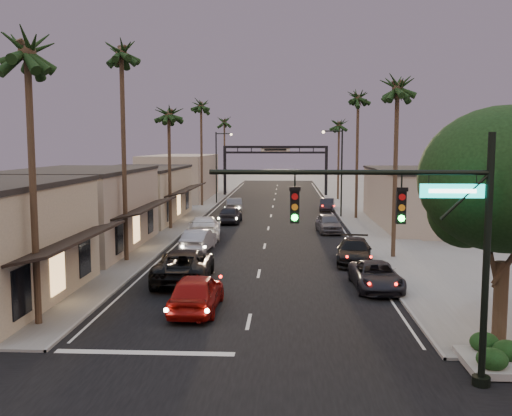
# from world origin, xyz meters

# --- Properties ---
(ground) EXTENTS (200.00, 200.00, 0.00)m
(ground) POSITION_xyz_m (0.00, 40.00, 0.00)
(ground) COLOR slate
(ground) RESTS_ON ground
(road) EXTENTS (14.00, 120.00, 0.02)m
(road) POSITION_xyz_m (0.00, 45.00, 0.00)
(road) COLOR black
(road) RESTS_ON ground
(sidewalk_left) EXTENTS (5.00, 92.00, 0.12)m
(sidewalk_left) POSITION_xyz_m (-9.50, 52.00, 0.06)
(sidewalk_left) COLOR slate
(sidewalk_left) RESTS_ON ground
(sidewalk_right) EXTENTS (5.00, 92.00, 0.12)m
(sidewalk_right) POSITION_xyz_m (9.50, 52.00, 0.06)
(sidewalk_right) COLOR slate
(sidewalk_right) RESTS_ON ground
(storefront_mid) EXTENTS (8.00, 14.00, 5.50)m
(storefront_mid) POSITION_xyz_m (-13.00, 26.00, 2.75)
(storefront_mid) COLOR gray
(storefront_mid) RESTS_ON ground
(storefront_far) EXTENTS (8.00, 16.00, 5.00)m
(storefront_far) POSITION_xyz_m (-13.00, 42.00, 2.50)
(storefront_far) COLOR tan
(storefront_far) RESTS_ON ground
(storefront_dist) EXTENTS (8.00, 20.00, 6.00)m
(storefront_dist) POSITION_xyz_m (-13.00, 65.00, 3.00)
(storefront_dist) COLOR gray
(storefront_dist) RESTS_ON ground
(building_right) EXTENTS (8.00, 18.00, 5.00)m
(building_right) POSITION_xyz_m (14.00, 40.00, 2.50)
(building_right) COLOR gray
(building_right) RESTS_ON ground
(traffic_signal) EXTENTS (8.51, 0.22, 7.80)m
(traffic_signal) POSITION_xyz_m (5.69, 4.00, 5.08)
(traffic_signal) COLOR black
(traffic_signal) RESTS_ON ground
(corner_tree) EXTENTS (6.20, 6.20, 8.80)m
(corner_tree) POSITION_xyz_m (9.48, 7.45, 5.98)
(corner_tree) COLOR #38281C
(corner_tree) RESTS_ON ground
(planter) EXTENTS (2.20, 2.60, 0.24)m
(planter) POSITION_xyz_m (8.60, 5.50, 0.00)
(planter) COLOR gray
(planter) RESTS_ON ground
(arch) EXTENTS (15.20, 0.40, 7.27)m
(arch) POSITION_xyz_m (0.00, 70.00, 5.53)
(arch) COLOR black
(arch) RESTS_ON ground
(streetlight_right) EXTENTS (2.13, 0.30, 9.00)m
(streetlight_right) POSITION_xyz_m (6.92, 45.00, 5.33)
(streetlight_right) COLOR black
(streetlight_right) RESTS_ON ground
(streetlight_left) EXTENTS (2.13, 0.30, 9.00)m
(streetlight_left) POSITION_xyz_m (-6.92, 58.00, 5.33)
(streetlight_left) COLOR black
(streetlight_left) RESTS_ON ground
(palm_la) EXTENTS (3.20, 3.20, 13.20)m
(palm_la) POSITION_xyz_m (-8.60, 9.00, 11.44)
(palm_la) COLOR #38281C
(palm_la) RESTS_ON ground
(palm_lb) EXTENTS (3.20, 3.20, 15.20)m
(palm_lb) POSITION_xyz_m (-8.60, 22.00, 13.39)
(palm_lb) COLOR #38281C
(palm_lb) RESTS_ON ground
(palm_lc) EXTENTS (3.20, 3.20, 12.20)m
(palm_lc) POSITION_xyz_m (-8.60, 36.00, 10.47)
(palm_lc) COLOR #38281C
(palm_lc) RESTS_ON ground
(palm_ld) EXTENTS (3.20, 3.20, 14.20)m
(palm_ld) POSITION_xyz_m (-8.60, 55.00, 12.42)
(palm_ld) COLOR #38281C
(palm_ld) RESTS_ON ground
(palm_ra) EXTENTS (3.20, 3.20, 13.20)m
(palm_ra) POSITION_xyz_m (8.60, 24.00, 11.44)
(palm_ra) COLOR #38281C
(palm_ra) RESTS_ON ground
(palm_rb) EXTENTS (3.20, 3.20, 14.20)m
(palm_rb) POSITION_xyz_m (8.60, 44.00, 12.42)
(palm_rb) COLOR #38281C
(palm_rb) RESTS_ON ground
(palm_rc) EXTENTS (3.20, 3.20, 12.20)m
(palm_rc) POSITION_xyz_m (8.60, 64.00, 10.47)
(palm_rc) COLOR #38281C
(palm_rc) RESTS_ON ground
(palm_far) EXTENTS (3.20, 3.20, 13.20)m
(palm_far) POSITION_xyz_m (-8.30, 78.00, 11.44)
(palm_far) COLOR #38281C
(palm_far) RESTS_ON ground
(oncoming_red) EXTENTS (2.12, 5.09, 1.72)m
(oncoming_red) POSITION_xyz_m (-2.44, 11.46, 0.86)
(oncoming_red) COLOR maroon
(oncoming_red) RESTS_ON ground
(oncoming_pickup) EXTENTS (3.34, 6.60, 1.79)m
(oncoming_pickup) POSITION_xyz_m (-3.97, 16.96, 0.89)
(oncoming_pickup) COLOR black
(oncoming_pickup) RESTS_ON ground
(oncoming_silver) EXTENTS (2.03, 4.83, 1.55)m
(oncoming_silver) POSITION_xyz_m (-4.55, 25.92, 0.78)
(oncoming_silver) COLOR #96959A
(oncoming_silver) RESTS_ON ground
(oncoming_white) EXTENTS (3.12, 6.34, 1.77)m
(oncoming_white) POSITION_xyz_m (-4.92, 31.42, 0.89)
(oncoming_white) COLOR silver
(oncoming_white) RESTS_ON ground
(oncoming_dgrey) EXTENTS (2.12, 4.99, 1.68)m
(oncoming_dgrey) POSITION_xyz_m (-3.74, 40.33, 0.84)
(oncoming_dgrey) COLOR black
(oncoming_dgrey) RESTS_ON ground
(oncoming_grey_far) EXTENTS (2.27, 4.93, 1.57)m
(oncoming_grey_far) POSITION_xyz_m (-4.22, 49.37, 0.78)
(oncoming_grey_far) COLOR #515156
(oncoming_grey_far) RESTS_ON ground
(curbside_near) EXTENTS (2.49, 5.08, 1.39)m
(curbside_near) POSITION_xyz_m (6.20, 15.83, 0.69)
(curbside_near) COLOR black
(curbside_near) RESTS_ON ground
(curbside_black) EXTENTS (2.72, 5.45, 1.52)m
(curbside_black) POSITION_xyz_m (5.86, 22.28, 0.76)
(curbside_black) COLOR black
(curbside_black) RESTS_ON ground
(curbside_grey) EXTENTS (2.26, 4.79, 1.58)m
(curbside_grey) POSITION_xyz_m (5.17, 34.88, 0.79)
(curbside_grey) COLOR #4F4F54
(curbside_grey) RESTS_ON ground
(curbside_far) EXTENTS (1.98, 4.37, 1.39)m
(curbside_far) POSITION_xyz_m (6.20, 51.01, 0.70)
(curbside_far) COLOR black
(curbside_far) RESTS_ON ground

